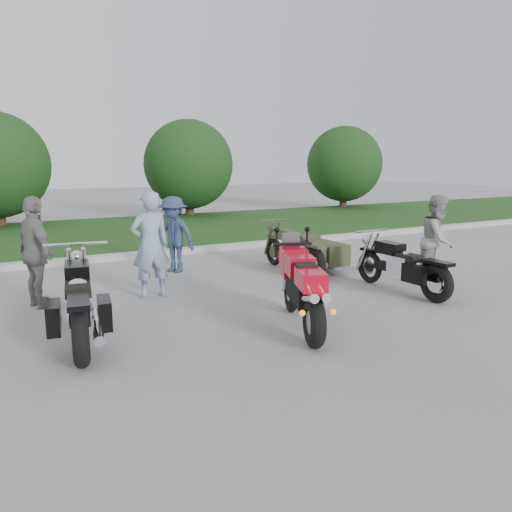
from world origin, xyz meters
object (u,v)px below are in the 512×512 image
cruiser_left (80,306)px  sportbike_red (302,286)px  cruiser_right (405,269)px  person_back (36,252)px  person_grey (437,239)px  person_stripe (150,245)px  person_denim (174,235)px  cruiser_sidecar (311,252)px

cruiser_left → sportbike_red: bearing=-8.8°
cruiser_right → person_back: person_back is taller
sportbike_red → person_grey: 3.93m
person_grey → person_back: 7.16m
cruiser_left → person_stripe: 2.34m
cruiser_right → person_back: bearing=158.5°
cruiser_left → person_denim: 4.30m
person_stripe → cruiser_sidecar: bearing=-174.0°
sportbike_red → person_back: bearing=158.4°
person_stripe → cruiser_left: bearing=49.7°
sportbike_red → cruiser_sidecar: 3.83m
person_stripe → person_grey: size_ratio=1.08×
cruiser_left → cruiser_right: 5.50m
person_denim → person_back: (-2.80, -1.44, 0.09)m
person_stripe → person_denim: (1.03, 1.72, -0.11)m
cruiser_right → person_stripe: (-4.02, 1.94, 0.47)m
cruiser_sidecar → person_back: 5.43m
cruiser_right → person_denim: bearing=128.7°
person_grey → person_back: person_back is taller
person_stripe → person_denim: person_stripe is taller
cruiser_right → person_denim: person_denim is taller
cruiser_left → person_back: person_back is taller
cruiser_right → cruiser_sidecar: 2.36m
person_grey → person_denim: (-4.09, 3.37, -0.05)m
sportbike_red → cruiser_left: (-2.81, 0.91, -0.12)m
cruiser_sidecar → person_stripe: bearing=-172.6°
person_denim → person_back: bearing=-95.4°
cruiser_right → person_stripe: bearing=153.7°
person_denim → cruiser_sidecar: bearing=30.3°
cruiser_left → person_back: 2.09m
sportbike_red → cruiser_sidecar: sportbike_red is taller
sportbike_red → person_stripe: size_ratio=1.14×
sportbike_red → person_grey: size_ratio=1.23×
cruiser_sidecar → person_stripe: 3.68m
cruiser_right → person_denim: 4.74m
sportbike_red → person_denim: size_ratio=1.31×
person_stripe → person_grey: person_stripe is taller
person_grey → cruiser_sidecar: bearing=100.8°
sportbike_red → cruiser_sidecar: bearing=74.9°
sportbike_red → person_denim: 4.40m
cruiser_sidecar → person_stripe: person_stripe is taller
cruiser_sidecar → person_grey: bearing=-52.6°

